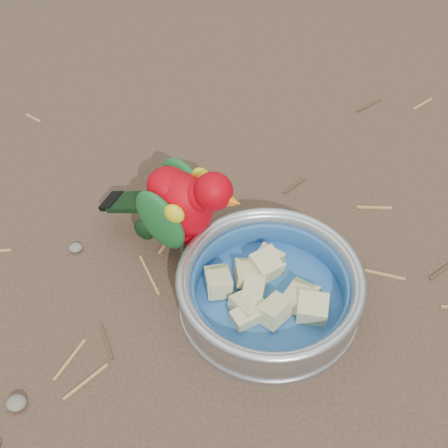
{
  "coord_description": "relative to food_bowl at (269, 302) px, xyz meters",
  "views": [
    {
      "loc": [
        -0.07,
        -0.39,
        0.65
      ],
      "look_at": [
        -0.04,
        0.12,
        0.08
      ],
      "focal_mm": 50.0,
      "sensor_mm": 36.0,
      "label": 1
    }
  ],
  "objects": [
    {
      "name": "ground",
      "position": [
        -0.01,
        -0.05,
        -0.01
      ],
      "size": [
        60.0,
        60.0,
        0.0
      ],
      "primitive_type": "plane",
      "color": "#483528"
    },
    {
      "name": "food_bowl",
      "position": [
        0.0,
        0.0,
        0.0
      ],
      "size": [
        0.22,
        0.22,
        0.02
      ],
      "primitive_type": "cylinder",
      "color": "#B2B2BA",
      "rests_on": "ground"
    },
    {
      "name": "bowl_wall",
      "position": [
        0.0,
        0.0,
        0.03
      ],
      "size": [
        0.22,
        0.22,
        0.04
      ],
      "primitive_type": null,
      "color": "#B2B2BA",
      "rests_on": "food_bowl"
    },
    {
      "name": "fruit_wedges",
      "position": [
        -0.0,
        0.0,
        0.02
      ],
      "size": [
        0.13,
        0.13,
        0.03
      ],
      "primitive_type": null,
      "color": "#CCC488",
      "rests_on": "food_bowl"
    },
    {
      "name": "lory_parrot",
      "position": [
        -0.1,
        0.1,
        0.07
      ],
      "size": [
        0.2,
        0.17,
        0.15
      ],
      "primitive_type": null,
      "rotation": [
        0.0,
        0.0,
        -2.08
      ],
      "color": "#B1000B",
      "rests_on": "ground"
    },
    {
      "name": "ground_debris",
      "position": [
        0.02,
        -0.04,
        -0.01
      ],
      "size": [
        0.9,
        0.8,
        0.01
      ],
      "primitive_type": null,
      "color": "#AA8548",
      "rests_on": "ground"
    }
  ]
}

